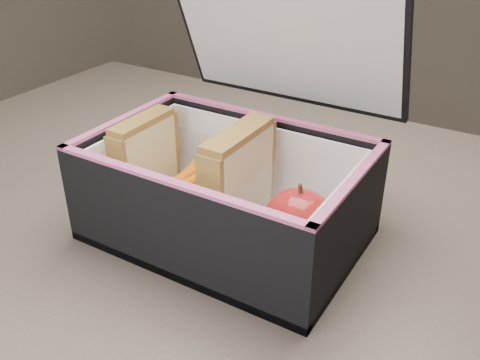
# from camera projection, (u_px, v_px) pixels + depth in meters

# --- Properties ---
(kitchen_table) EXTENTS (1.20, 0.80, 0.75)m
(kitchen_table) POSITION_uv_depth(u_px,v_px,m) (273.00, 311.00, 0.60)
(kitchen_table) COLOR #63574B
(kitchen_table) RESTS_ON ground
(lunch_bag) EXTENTS (0.27, 0.25, 0.26)m
(lunch_bag) POSITION_uv_depth(u_px,v_px,m) (229.00, 185.00, 0.54)
(lunch_bag) COLOR black
(lunch_bag) RESTS_ON kitchen_table
(plastic_tub) EXTENTS (0.16, 0.12, 0.07)m
(plastic_tub) POSITION_uv_depth(u_px,v_px,m) (190.00, 185.00, 0.57)
(plastic_tub) COLOR white
(plastic_tub) RESTS_ON lunch_bag
(sandwich_left) EXTENTS (0.02, 0.08, 0.09)m
(sandwich_left) POSITION_uv_depth(u_px,v_px,m) (145.00, 158.00, 0.59)
(sandwich_left) COLOR #D3BC85
(sandwich_left) RESTS_ON plastic_tub
(sandwich_right) EXTENTS (0.03, 0.10, 0.11)m
(sandwich_right) POSITION_uv_depth(u_px,v_px,m) (238.00, 180.00, 0.53)
(sandwich_right) COLOR #D3BC85
(sandwich_right) RESTS_ON plastic_tub
(carrot_sticks) EXTENTS (0.05, 0.16, 0.03)m
(carrot_sticks) POSITION_uv_depth(u_px,v_px,m) (190.00, 191.00, 0.59)
(carrot_sticks) COLOR #D54B00
(carrot_sticks) RESTS_ON plastic_tub
(paper_napkin) EXTENTS (0.09, 0.09, 0.01)m
(paper_napkin) POSITION_uv_depth(u_px,v_px,m) (297.00, 245.00, 0.53)
(paper_napkin) COLOR white
(paper_napkin) RESTS_ON lunch_bag
(red_apple) EXTENTS (0.07, 0.07, 0.07)m
(red_apple) POSITION_uv_depth(u_px,v_px,m) (298.00, 220.00, 0.50)
(red_apple) COLOR maroon
(red_apple) RESTS_ON paper_napkin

